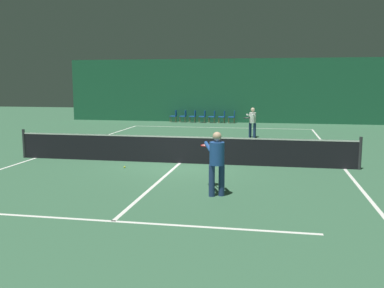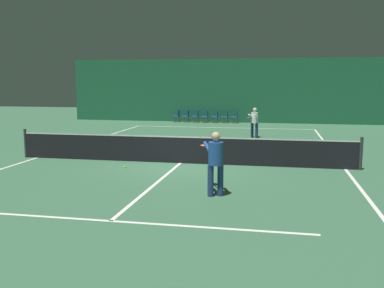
{
  "view_description": "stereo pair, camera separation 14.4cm",
  "coord_description": "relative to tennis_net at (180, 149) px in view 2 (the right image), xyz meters",
  "views": [
    {
      "loc": [
        3.13,
        -14.34,
        2.81
      ],
      "look_at": [
        0.73,
        -1.57,
        0.92
      ],
      "focal_mm": 40.0,
      "sensor_mm": 36.0,
      "label": 1
    },
    {
      "loc": [
        3.27,
        -14.31,
        2.81
      ],
      "look_at": [
        0.73,
        -1.57,
        0.92
      ],
      "focal_mm": 40.0,
      "sensor_mm": 36.0,
      "label": 2
    }
  ],
  "objects": [
    {
      "name": "ground_plane",
      "position": [
        0.0,
        0.0,
        -0.51
      ],
      "size": [
        60.0,
        60.0,
        0.0
      ],
      "primitive_type": "plane",
      "color": "#386647"
    },
    {
      "name": "backdrop_curtain",
      "position": [
        0.0,
        15.55,
        1.69
      ],
      "size": [
        23.0,
        0.12,
        4.4
      ],
      "color": "#1E5B3D",
      "rests_on": "ground"
    },
    {
      "name": "court_line_baseline_far",
      "position": [
        0.0,
        11.9,
        -0.51
      ],
      "size": [
        11.0,
        0.1,
        0.0
      ],
      "color": "white",
      "rests_on": "ground"
    },
    {
      "name": "court_line_service_far",
      "position": [
        0.0,
        6.4,
        -0.51
      ],
      "size": [
        8.25,
        0.1,
        0.0
      ],
      "color": "white",
      "rests_on": "ground"
    },
    {
      "name": "court_line_service_near",
      "position": [
        0.0,
        -6.4,
        -0.51
      ],
      "size": [
        8.25,
        0.1,
        0.0
      ],
      "color": "white",
      "rests_on": "ground"
    },
    {
      "name": "court_line_sideline_left",
      "position": [
        -5.5,
        0.0,
        -0.51
      ],
      "size": [
        0.1,
        23.8,
        0.0
      ],
      "color": "white",
      "rests_on": "ground"
    },
    {
      "name": "court_line_sideline_right",
      "position": [
        5.5,
        0.0,
        -0.51
      ],
      "size": [
        0.1,
        23.8,
        0.0
      ],
      "color": "white",
      "rests_on": "ground"
    },
    {
      "name": "court_line_centre",
      "position": [
        0.0,
        0.0,
        -0.51
      ],
      "size": [
        0.1,
        12.8,
        0.0
      ],
      "color": "white",
      "rests_on": "ground"
    },
    {
      "name": "tennis_net",
      "position": [
        0.0,
        0.0,
        0.0
      ],
      "size": [
        12.0,
        0.1,
        1.07
      ],
      "color": "black",
      "rests_on": "ground"
    },
    {
      "name": "player_near",
      "position": [
        1.8,
        -4.03,
        0.43
      ],
      "size": [
        0.85,
        1.35,
        1.61
      ],
      "rotation": [
        0.0,
        0.0,
        1.98
      ],
      "color": "navy",
      "rests_on": "ground"
    },
    {
      "name": "player_far",
      "position": [
        2.14,
        7.49,
        0.38
      ],
      "size": [
        0.66,
        1.33,
        1.52
      ],
      "rotation": [
        0.0,
        0.0,
        -1.83
      ],
      "color": "navy",
      "rests_on": "ground"
    },
    {
      "name": "courtside_chair_0",
      "position": [
        -3.66,
        15.0,
        -0.03
      ],
      "size": [
        0.44,
        0.44,
        0.84
      ],
      "rotation": [
        0.0,
        0.0,
        -1.57
      ],
      "color": "brown",
      "rests_on": "ground"
    },
    {
      "name": "courtside_chair_1",
      "position": [
        -2.97,
        15.0,
        -0.03
      ],
      "size": [
        0.44,
        0.44,
        0.84
      ],
      "rotation": [
        0.0,
        0.0,
        -1.57
      ],
      "color": "brown",
      "rests_on": "ground"
    },
    {
      "name": "courtside_chair_2",
      "position": [
        -2.28,
        15.0,
        -0.03
      ],
      "size": [
        0.44,
        0.44,
        0.84
      ],
      "rotation": [
        0.0,
        0.0,
        -1.57
      ],
      "color": "brown",
      "rests_on": "ground"
    },
    {
      "name": "courtside_chair_3",
      "position": [
        -1.6,
        15.0,
        -0.03
      ],
      "size": [
        0.44,
        0.44,
        0.84
      ],
      "rotation": [
        0.0,
        0.0,
        -1.57
      ],
      "color": "brown",
      "rests_on": "ground"
    },
    {
      "name": "courtside_chair_4",
      "position": [
        -0.91,
        15.0,
        -0.03
      ],
      "size": [
        0.44,
        0.44,
        0.84
      ],
      "rotation": [
        0.0,
        0.0,
        -1.57
      ],
      "color": "brown",
      "rests_on": "ground"
    },
    {
      "name": "courtside_chair_5",
      "position": [
        -0.23,
        15.0,
        -0.03
      ],
      "size": [
        0.44,
        0.44,
        0.84
      ],
      "rotation": [
        0.0,
        0.0,
        -1.57
      ],
      "color": "brown",
      "rests_on": "ground"
    },
    {
      "name": "courtside_chair_6",
      "position": [
        0.46,
        15.0,
        -0.03
      ],
      "size": [
        0.44,
        0.44,
        0.84
      ],
      "rotation": [
        0.0,
        0.0,
        -1.57
      ],
      "color": "brown",
      "rests_on": "ground"
    },
    {
      "name": "tennis_ball",
      "position": [
        -1.61,
        -1.17,
        -0.48
      ],
      "size": [
        0.07,
        0.07,
        0.07
      ],
      "color": "#D1DB33",
      "rests_on": "ground"
    }
  ]
}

